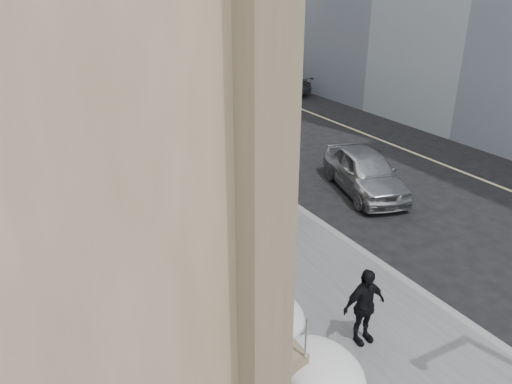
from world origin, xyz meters
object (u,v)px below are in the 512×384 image
pedestrian (364,306)px  car_grey (282,83)px  car_silver (365,171)px  mounted_horse_right (258,181)px  mounted_horse_left (204,198)px

pedestrian → car_grey: pedestrian is taller
car_silver → car_grey: 17.08m
mounted_horse_right → car_silver: size_ratio=0.56×
mounted_horse_right → car_silver: (4.37, -0.18, -0.41)m
mounted_horse_right → car_grey: (10.61, 15.73, -0.58)m
mounted_horse_left → car_silver: mounted_horse_left is taller
mounted_horse_right → car_grey: 18.98m
pedestrian → mounted_horse_right: bearing=82.0°
mounted_horse_left → pedestrian: bearing=86.8°
car_grey → mounted_horse_right: bearing=41.3°
mounted_horse_left → car_silver: size_ratio=0.55×
mounted_horse_left → mounted_horse_right: (2.00, 0.14, 0.10)m
mounted_horse_left → mounted_horse_right: 2.00m
mounted_horse_right → pedestrian: mounted_horse_right is taller
car_silver → car_grey: size_ratio=1.08×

